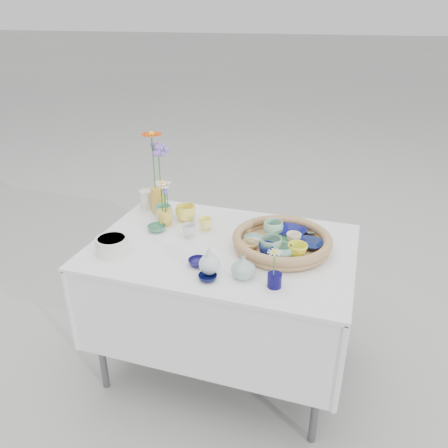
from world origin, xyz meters
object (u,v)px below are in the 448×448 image
(display_table, at_px, (223,364))
(wicker_tray, at_px, (282,242))
(bud_vase_seafoam, at_px, (243,266))
(tall_vase_yellow, at_px, (158,200))

(display_table, bearing_deg, wicker_tray, 10.12)
(bud_vase_seafoam, bearing_deg, wicker_tray, 69.75)
(bud_vase_seafoam, distance_m, tall_vase_yellow, 0.82)
(bud_vase_seafoam, relative_size, tall_vase_yellow, 0.75)
(bud_vase_seafoam, xyz_separation_m, tall_vase_yellow, (-0.64, 0.51, 0.02))
(wicker_tray, relative_size, bud_vase_seafoam, 4.34)
(wicker_tray, distance_m, tall_vase_yellow, 0.78)
(bud_vase_seafoam, bearing_deg, tall_vase_yellow, 141.14)
(display_table, relative_size, bud_vase_seafoam, 11.54)
(display_table, xyz_separation_m, wicker_tray, (0.28, 0.05, 0.80))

